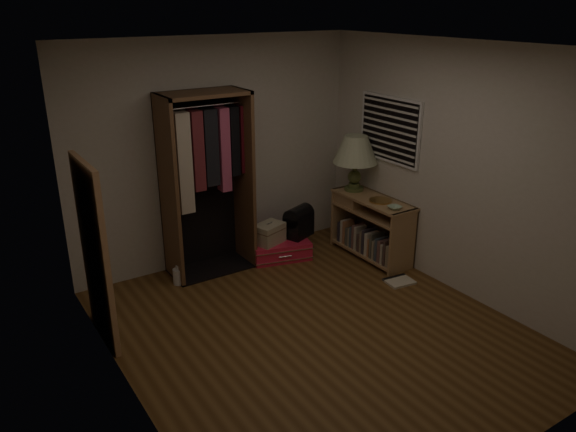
% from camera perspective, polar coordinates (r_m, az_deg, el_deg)
% --- Properties ---
extents(ground, '(4.00, 4.00, 0.00)m').
position_cam_1_polar(ground, '(5.46, 2.86, -11.54)').
color(ground, brown).
rests_on(ground, ground).
extents(room_walls, '(3.52, 4.02, 2.60)m').
position_cam_1_polar(room_walls, '(4.90, 3.59, 3.93)').
color(room_walls, beige).
rests_on(room_walls, ground).
extents(console_bookshelf, '(0.42, 1.12, 0.75)m').
position_cam_1_polar(console_bookshelf, '(6.87, 8.28, -0.94)').
color(console_bookshelf, '#A1784E').
rests_on(console_bookshelf, ground).
extents(open_wardrobe, '(1.03, 0.50, 2.05)m').
position_cam_1_polar(open_wardrobe, '(6.26, -8.23, 4.87)').
color(open_wardrobe, brown).
rests_on(open_wardrobe, ground).
extents(floor_mirror, '(0.06, 0.80, 1.70)m').
position_cam_1_polar(floor_mirror, '(5.25, -19.01, -3.62)').
color(floor_mirror, tan).
rests_on(floor_mirror, ground).
extents(pink_suitcase, '(0.83, 0.69, 0.22)m').
position_cam_1_polar(pink_suitcase, '(6.87, -0.94, -3.27)').
color(pink_suitcase, red).
rests_on(pink_suitcase, ground).
extents(train_case, '(0.42, 0.35, 0.26)m').
position_cam_1_polar(train_case, '(6.69, -1.91, -1.77)').
color(train_case, tan).
rests_on(train_case, pink_suitcase).
extents(black_bag, '(0.41, 0.34, 0.39)m').
position_cam_1_polar(black_bag, '(6.85, 1.08, -0.52)').
color(black_bag, black).
rests_on(black_bag, pink_suitcase).
extents(table_lamp, '(0.55, 0.55, 0.68)m').
position_cam_1_polar(table_lamp, '(6.84, 6.88, 6.61)').
color(table_lamp, '#455328').
rests_on(table_lamp, console_bookshelf).
extents(brass_tray, '(0.34, 0.34, 0.02)m').
position_cam_1_polar(brass_tray, '(6.63, 9.38, 1.57)').
color(brass_tray, '#AF8543').
rests_on(brass_tray, console_bookshelf).
extents(ceramic_bowl, '(0.16, 0.16, 0.04)m').
position_cam_1_polar(ceramic_bowl, '(6.40, 10.77, 0.85)').
color(ceramic_bowl, '#A7C5A4').
rests_on(ceramic_bowl, console_bookshelf).
extents(white_jug, '(0.15, 0.15, 0.22)m').
position_cam_1_polar(white_jug, '(6.35, -11.05, -6.01)').
color(white_jug, white).
rests_on(white_jug, ground).
extents(floor_book, '(0.33, 0.27, 0.03)m').
position_cam_1_polar(floor_book, '(6.42, 11.15, -6.47)').
color(floor_book, beige).
rests_on(floor_book, ground).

